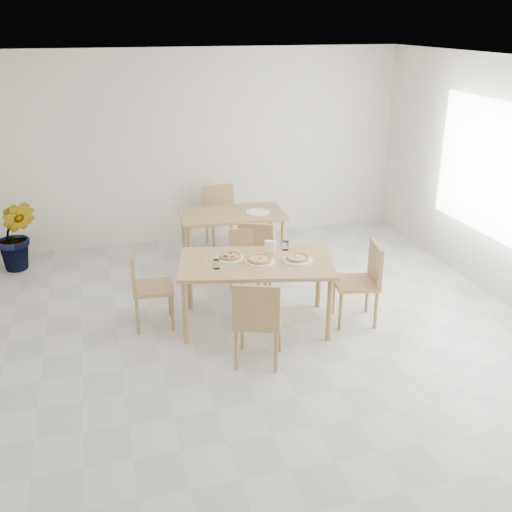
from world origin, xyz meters
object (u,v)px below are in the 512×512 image
object	(u,v)px
main_table	(256,268)
chair_north	(254,255)
tumbler_b	(285,246)
plate_margherita	(260,261)
second_table	(232,219)
plate_mushroom	(298,260)
plate_empty	(257,212)
pizza_mushroom	(298,258)
chair_back_s	(244,251)
chair_east	(364,277)
pizza_margherita	(260,259)
chair_west	(145,283)
tumbler_a	(216,264)
plate_pepperoni	(230,258)
pizza_pepperoni	(230,256)
chair_south	(258,317)
chair_back_n	(221,212)
napkin_holder	(270,247)
potted_plant	(16,235)

from	to	relation	value
main_table	chair_north	xyz separation A→B (m)	(0.20, 0.80, -0.18)
tumbler_b	plate_margherita	bearing A→B (deg)	-144.38
second_table	tumbler_b	bearing A→B (deg)	-77.41
plate_mushroom	plate_empty	world-z (taller)	same
pizza_mushroom	chair_back_s	distance (m)	1.20
plate_margherita	plate_mushroom	world-z (taller)	same
chair_east	pizza_margherita	distance (m)	1.17
chair_west	tumbler_b	bearing A→B (deg)	-88.43
plate_mushroom	pizza_margherita	xyz separation A→B (m)	(-0.40, 0.07, 0.02)
tumbler_a	tumbler_b	distance (m)	0.92
plate_pepperoni	pizza_pepperoni	distance (m)	0.02
plate_margherita	main_table	bearing A→B (deg)	157.56
plate_margherita	tumbler_b	size ratio (longest dim) A/B	3.28
chair_south	chair_west	size ratio (longest dim) A/B	1.02
chair_east	pizza_margherita	size ratio (longest dim) A/B	2.75
tumbler_b	chair_back_n	size ratio (longest dim) A/B	0.11
plate_margherita	pizza_mushroom	xyz separation A→B (m)	(0.40, -0.07, 0.02)
tumbler_a	chair_back_s	distance (m)	1.28
chair_east	plate_margherita	bearing A→B (deg)	-89.70
pizza_margherita	chair_back_n	distance (m)	2.55
plate_empty	chair_north	bearing A→B (deg)	-107.89
napkin_holder	chair_west	bearing A→B (deg)	-157.23
tumbler_a	second_table	size ratio (longest dim) A/B	0.07
second_table	potted_plant	distance (m)	2.87
main_table	chair_back_s	world-z (taller)	chair_back_s
second_table	pizza_margherita	bearing A→B (deg)	-91.15
main_table	chair_back_n	size ratio (longest dim) A/B	1.99
chair_south	potted_plant	bearing A→B (deg)	-29.86
tumbler_a	plate_empty	world-z (taller)	tumbler_a
tumbler_a	chair_back_n	xyz separation A→B (m)	(0.61, 2.59, -0.28)
plate_mushroom	chair_back_n	distance (m)	2.63
plate_mushroom	plate_pepperoni	xyz separation A→B (m)	(-0.69, 0.24, 0.00)
chair_north	second_table	world-z (taller)	chair_north
second_table	chair_back_n	xyz separation A→B (m)	(0.02, 0.78, -0.14)
chair_east	chair_back_s	xyz separation A→B (m)	(-1.03, 1.26, -0.07)
plate_mushroom	pizza_margherita	world-z (taller)	pizza_margherita
pizza_pepperoni	chair_south	bearing A→B (deg)	-87.61
second_table	potted_plant	world-z (taller)	potted_plant
plate_margherita	pizza_margherita	xyz separation A→B (m)	(0.00, 0.00, 0.02)
plate_pepperoni	chair_back_s	distance (m)	1.00
main_table	chair_back_n	xyz separation A→B (m)	(0.16, 2.52, -0.15)
pizza_margherita	plate_mushroom	bearing A→B (deg)	-10.14
chair_south	tumbler_b	size ratio (longest dim) A/B	9.13
potted_plant	napkin_holder	bearing A→B (deg)	-36.81
chair_west	plate_margherita	xyz separation A→B (m)	(1.20, -0.31, 0.25)
tumbler_a	pizza_margherita	bearing A→B (deg)	6.46
pizza_pepperoni	plate_mushroom	bearing A→B (deg)	-19.42
plate_margherita	pizza_margherita	world-z (taller)	pizza_margherita
pizza_margherita	tumbler_b	world-z (taller)	tumbler_b
chair_back_s	potted_plant	size ratio (longest dim) A/B	0.83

